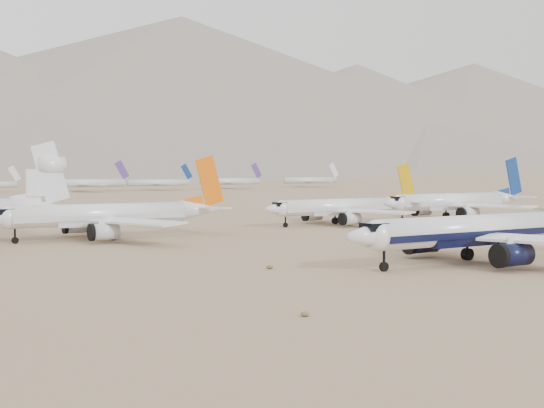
{
  "coord_description": "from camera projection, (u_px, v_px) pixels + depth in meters",
  "views": [
    {
      "loc": [
        -82.76,
        -73.14,
        14.17
      ],
      "look_at": [
        -12.16,
        44.11,
        7.0
      ],
      "focal_mm": 50.0,
      "sensor_mm": 36.0,
      "label": 1
    }
  ],
  "objects": [
    {
      "name": "row2_navy_widebody",
      "position": [
        456.0,
        202.0,
        194.59
      ],
      "size": [
        45.62,
        44.61,
        16.23
      ],
      "color": "white",
      "rests_on": "ground"
    },
    {
      "name": "foothills",
      "position": [
        224.0,
        134.0,
        1314.8
      ],
      "size": [
        4637.5,
        1395.0,
        155.0
      ],
      "color": "slate",
      "rests_on": "ground"
    },
    {
      "name": "ground",
      "position": [
        509.0,
        266.0,
        105.95
      ],
      "size": [
        7000.0,
        7000.0,
        0.0
      ],
      "primitive_type": "plane",
      "color": "#886A4F",
      "rests_on": "ground"
    },
    {
      "name": "main_airliner",
      "position": [
        486.0,
        230.0,
        109.73
      ],
      "size": [
        47.87,
        46.75,
        16.89
      ],
      "color": "white",
      "rests_on": "ground"
    },
    {
      "name": "row2_orange_tail",
      "position": [
        110.0,
        215.0,
        143.99
      ],
      "size": [
        44.98,
        44.0,
        16.04
      ],
      "color": "white",
      "rests_on": "ground"
    },
    {
      "name": "row2_gold_tail",
      "position": [
        344.0,
        207.0,
        178.18
      ],
      "size": [
        41.01,
        40.11,
        14.6
      ],
      "color": "white",
      "rests_on": "ground"
    }
  ]
}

